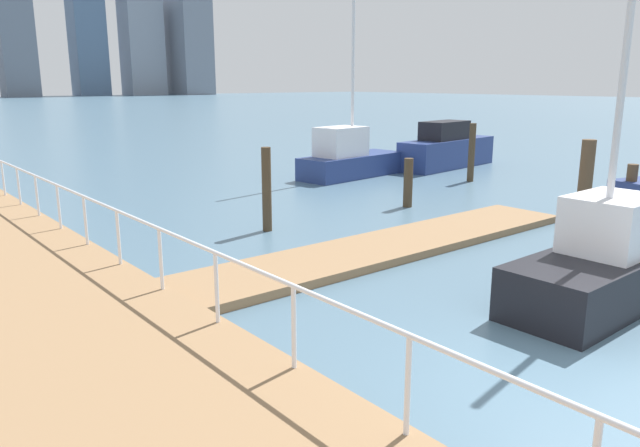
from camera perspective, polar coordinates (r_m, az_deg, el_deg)
name	(u,v)px	position (r m, az deg, el deg)	size (l,w,h in m)	color
ground_plane	(77,184)	(24.70, -21.98, 3.48)	(300.00, 300.00, 0.00)	slate
floating_dock	(383,248)	(13.89, 6.01, -2.28)	(11.75, 2.00, 0.18)	#93704C
boardwalk_railing	(100,213)	(12.79, -20.13, 0.96)	(0.06, 24.01, 1.08)	white
dock_piling_0	(408,183)	(18.80, 8.34, 3.84)	(0.28, 0.28, 1.52)	#473826
dock_piling_1	(472,153)	(24.13, 14.16, 6.53)	(0.25, 0.25, 2.25)	#473826
dock_piling_2	(584,196)	(14.95, 23.71, 2.42)	(0.31, 0.31, 2.54)	brown
dock_piling_4	(267,190)	(15.57, -5.07, 3.22)	(0.24, 0.24, 2.18)	#473826
dock_piling_5	(630,196)	(18.02, 27.26, 2.36)	(0.27, 0.27, 1.68)	brown
moored_boat_0	(604,264)	(11.59, 25.29, -3.45)	(4.25, 1.63, 6.17)	black
moored_boat_1	(447,149)	(27.95, 11.91, 6.90)	(5.84, 2.20, 2.09)	navy
moored_boat_2	(349,157)	(24.56, 2.73, 6.27)	(5.00, 2.20, 9.49)	navy
skyline_tower_4	(16,43)	(170.45, -26.85, 14.98)	(7.93, 7.40, 25.74)	slate
skyline_tower_7	(188,43)	(186.50, -12.36, 16.37)	(9.47, 13.06, 29.43)	slate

